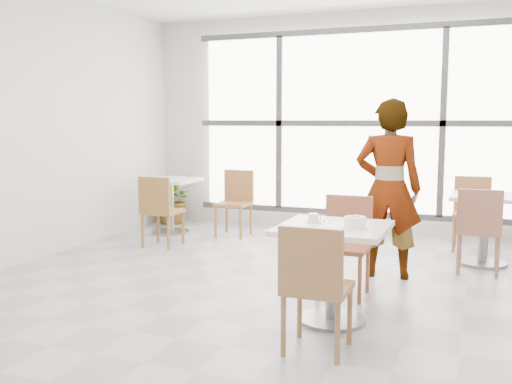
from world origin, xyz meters
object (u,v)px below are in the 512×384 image
(bg_table_left, at_px, (170,198))
(person, at_px, (388,189))
(bg_chair_left_near, at_px, (159,207))
(bg_chair_right_far, at_px, (472,208))
(coffee_cup, at_px, (314,218))
(chair_far, at_px, (346,238))
(chair_near, at_px, (315,281))
(oatmeal_bowl, at_px, (355,222))
(bg_chair_left_far, at_px, (236,198))
(main_table, at_px, (333,255))
(bg_table_right, at_px, (484,219))
(bg_chair_right_near, at_px, (479,225))
(plant_left, at_px, (173,199))

(bg_table_left, bearing_deg, person, -20.91)
(bg_chair_left_near, bearing_deg, bg_chair_right_far, -160.18)
(coffee_cup, distance_m, bg_table_left, 3.77)
(chair_far, bearing_deg, chair_near, -85.56)
(oatmeal_bowl, bearing_deg, bg_chair_left_far, 127.33)
(main_table, bearing_deg, bg_chair_left_near, 145.26)
(oatmeal_bowl, bearing_deg, chair_far, 106.75)
(coffee_cup, distance_m, bg_table_right, 2.60)
(person, height_order, bg_chair_right_far, person)
(person, relative_size, bg_chair_right_far, 2.01)
(bg_table_left, distance_m, bg_chair_right_near, 4.03)
(main_table, bearing_deg, coffee_cup, 154.77)
(chair_far, bearing_deg, bg_chair_right_near, 45.63)
(bg_table_right, bearing_deg, plant_left, 167.31)
(main_table, xyz_separation_m, bg_table_left, (-2.93, 2.65, -0.04))
(bg_chair_left_far, bearing_deg, bg_chair_right_far, 3.92)
(oatmeal_bowl, bearing_deg, main_table, 168.19)
(main_table, bearing_deg, bg_chair_right_far, 73.03)
(oatmeal_bowl, relative_size, bg_table_right, 0.28)
(bg_table_left, distance_m, bg_chair_left_near, 0.92)
(chair_far, height_order, plant_left, chair_far)
(plant_left, bearing_deg, oatmeal_bowl, -44.39)
(main_table, height_order, bg_chair_right_far, bg_chair_right_far)
(chair_far, height_order, oatmeal_bowl, chair_far)
(person, bearing_deg, bg_chair_left_near, -13.14)
(bg_table_right, bearing_deg, oatmeal_bowl, -110.74)
(chair_near, height_order, plant_left, chair_near)
(chair_near, height_order, bg_chair_left_far, same)
(coffee_cup, distance_m, bg_chair_right_far, 3.20)
(bg_chair_right_near, distance_m, bg_chair_right_far, 1.20)
(bg_chair_right_far, bearing_deg, chair_near, -103.45)
(coffee_cup, distance_m, plant_left, 4.49)
(oatmeal_bowl, distance_m, bg_chair_left_near, 3.33)
(chair_far, relative_size, plant_left, 1.16)
(chair_near, relative_size, bg_table_left, 1.16)
(bg_table_right, relative_size, bg_chair_right_near, 0.86)
(bg_table_left, relative_size, bg_chair_left_near, 0.86)
(oatmeal_bowl, height_order, bg_chair_right_far, bg_chair_right_far)
(bg_table_right, distance_m, bg_chair_left_far, 3.16)
(chair_far, xyz_separation_m, bg_chair_left_far, (-1.97, 2.11, 0.00))
(coffee_cup, relative_size, plant_left, 0.21)
(chair_far, height_order, bg_chair_left_near, same)
(bg_table_right, xyz_separation_m, bg_chair_right_far, (-0.14, 0.72, 0.01))
(chair_far, distance_m, bg_table_left, 3.43)
(bg_chair_left_near, distance_m, bg_chair_right_far, 3.75)
(oatmeal_bowl, relative_size, bg_chair_right_near, 0.24)
(chair_far, bearing_deg, bg_chair_left_near, 157.59)
(bg_chair_left_near, xyz_separation_m, bg_chair_left_far, (0.55, 1.07, 0.00))
(bg_table_left, bearing_deg, bg_chair_right_near, -11.06)
(chair_far, xyz_separation_m, bg_table_left, (-2.86, 1.89, -0.01))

